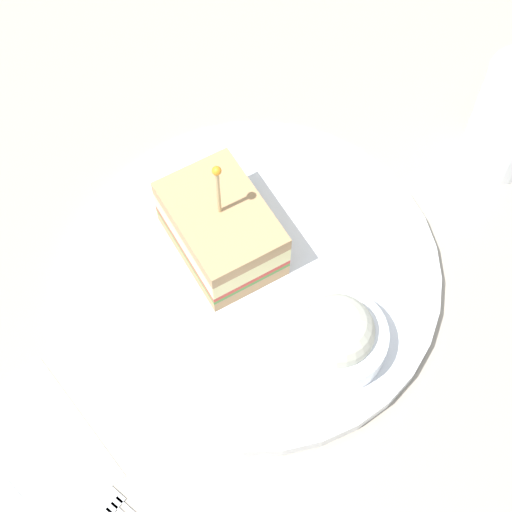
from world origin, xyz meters
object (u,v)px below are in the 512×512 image
Objects in this scene: sandwich_half_center at (221,229)px; napkin at (24,464)px; drink_glass at (511,121)px; plate at (256,272)px; coleslaw_bowl at (333,338)px; fork at (81,480)px.

sandwich_half_center is 0.94× the size of napkin.
plate is at bearing 78.54° from drink_glass.
coleslaw_bowl is (-9.00, 0.29, 2.78)cm from plate.
coleslaw_bowl is 24.35cm from napkin.
plate is at bearing -1.86° from coleslaw_bowl.
plate is 2.71× the size of sandwich_half_center.
plate is 22.85cm from napkin.
drink_glass reaches higher than napkin.
drink_glass is at bearing -95.44° from napkin.
napkin is at bearing 91.13° from plate.
sandwich_half_center is 1.41× the size of coleslaw_bowl.
fork is (4.78, 20.09, -3.30)cm from coleslaw_bowl.
coleslaw_bowl is (-12.37, -0.42, -0.60)cm from sandwich_half_center.
sandwich_half_center is at bearing -68.91° from fork.
coleslaw_bowl reaches higher than fork.
drink_glass is at bearing -90.94° from fork.
plate is 2.91× the size of drink_glass.
sandwich_half_center is 0.88× the size of fork.
coleslaw_bowl reaches higher than napkin.
fork is at bearing -146.86° from napkin.
sandwich_half_center reaches higher than drink_glass.
coleslaw_bowl is at bearing 178.14° from plate.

